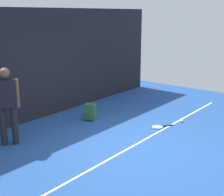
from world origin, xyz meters
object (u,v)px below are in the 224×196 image
at_px(tennis_racket, 158,127).
at_px(backpack, 90,112).
at_px(tennis_player, 7,102).
at_px(tennis_ball_near_player, 182,121).

height_order(tennis_racket, backpack, backpack).
distance_m(tennis_player, backpack, 2.46).
bearing_deg(tennis_racket, backpack, -36.45).
distance_m(tennis_racket, tennis_ball_near_player, 0.77).
distance_m(tennis_player, tennis_ball_near_player, 4.43).
bearing_deg(tennis_ball_near_player, tennis_player, 147.85).
height_order(backpack, tennis_ball_near_player, backpack).
xyz_separation_m(tennis_player, tennis_ball_near_player, (3.66, -2.30, -0.93)).
distance_m(backpack, tennis_ball_near_player, 2.46).
bearing_deg(tennis_player, tennis_racket, -178.00).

